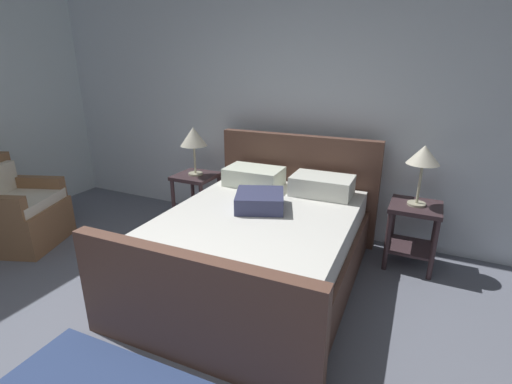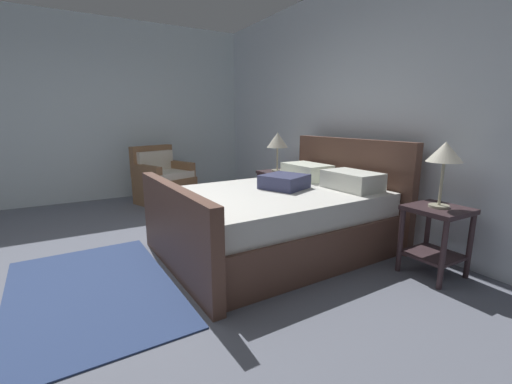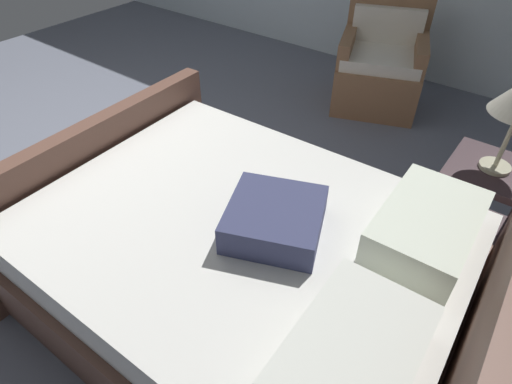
{
  "view_description": "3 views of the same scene",
  "coord_description": "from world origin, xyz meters",
  "px_view_note": "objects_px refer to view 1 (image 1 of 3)",
  "views": [
    {
      "loc": [
        1.36,
        -0.78,
        1.82
      ],
      "look_at": [
        0.02,
        2.04,
        0.71
      ],
      "focal_mm": 26.18,
      "sensor_mm": 36.0,
      "label": 1
    },
    {
      "loc": [
        2.9,
        -0.04,
        1.32
      ],
      "look_at": [
        0.08,
        1.6,
        0.61
      ],
      "focal_mm": 23.68,
      "sensor_mm": 36.0,
      "label": 2
    },
    {
      "loc": [
        1.21,
        2.66,
        1.96
      ],
      "look_at": [
        0.11,
        1.82,
        0.8
      ],
      "focal_mm": 29.77,
      "sensor_mm": 36.0,
      "label": 3
    }
  ],
  "objects_px": {
    "nightstand_right": "(413,225)",
    "armchair": "(14,213)",
    "bed": "(260,242)",
    "table_lamp_right": "(424,157)",
    "table_lamp_left": "(194,138)",
    "nightstand_left": "(197,191)"
  },
  "relations": [
    {
      "from": "bed",
      "to": "table_lamp_right",
      "type": "distance_m",
      "value": 1.58
    },
    {
      "from": "nightstand_right",
      "to": "armchair",
      "type": "height_order",
      "value": "armchair"
    },
    {
      "from": "table_lamp_right",
      "to": "bed",
      "type": "bearing_deg",
      "value": -144.97
    },
    {
      "from": "table_lamp_left",
      "to": "nightstand_right",
      "type": "bearing_deg",
      "value": 1.59
    },
    {
      "from": "armchair",
      "to": "bed",
      "type": "bearing_deg",
      "value": 10.93
    },
    {
      "from": "bed",
      "to": "table_lamp_right",
      "type": "relative_size",
      "value": 4.08
    },
    {
      "from": "armchair",
      "to": "table_lamp_left",
      "type": "bearing_deg",
      "value": 41.71
    },
    {
      "from": "nightstand_right",
      "to": "table_lamp_left",
      "type": "height_order",
      "value": "table_lamp_left"
    },
    {
      "from": "nightstand_left",
      "to": "armchair",
      "type": "bearing_deg",
      "value": -138.29
    },
    {
      "from": "nightstand_right",
      "to": "table_lamp_right",
      "type": "distance_m",
      "value": 0.64
    },
    {
      "from": "table_lamp_right",
      "to": "table_lamp_left",
      "type": "distance_m",
      "value": 2.32
    },
    {
      "from": "table_lamp_left",
      "to": "armchair",
      "type": "xyz_separation_m",
      "value": [
        -1.39,
        -1.24,
        -0.67
      ]
    },
    {
      "from": "bed",
      "to": "armchair",
      "type": "distance_m",
      "value": 2.6
    },
    {
      "from": "bed",
      "to": "armchair",
      "type": "bearing_deg",
      "value": -169.07
    },
    {
      "from": "nightstand_left",
      "to": "armchair",
      "type": "height_order",
      "value": "armchair"
    },
    {
      "from": "armchair",
      "to": "nightstand_left",
      "type": "bearing_deg",
      "value": 41.71
    },
    {
      "from": "nightstand_right",
      "to": "table_lamp_left",
      "type": "bearing_deg",
      "value": -178.41
    },
    {
      "from": "bed",
      "to": "table_lamp_right",
      "type": "xyz_separation_m",
      "value": [
        1.16,
        0.81,
        0.69
      ]
    },
    {
      "from": "nightstand_right",
      "to": "nightstand_left",
      "type": "height_order",
      "value": "same"
    },
    {
      "from": "nightstand_right",
      "to": "armchair",
      "type": "bearing_deg",
      "value": -160.61
    },
    {
      "from": "table_lamp_right",
      "to": "table_lamp_left",
      "type": "height_order",
      "value": "table_lamp_right"
    },
    {
      "from": "table_lamp_right",
      "to": "armchair",
      "type": "distance_m",
      "value": 3.99
    }
  ]
}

